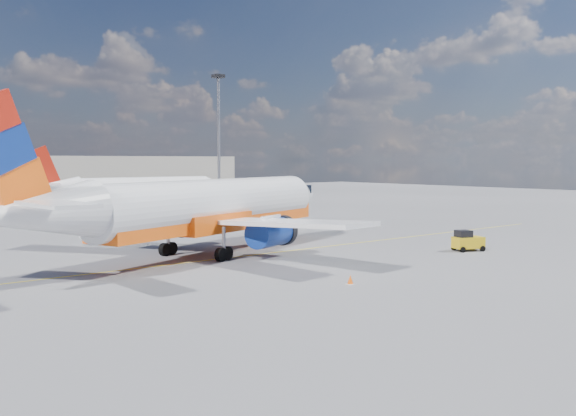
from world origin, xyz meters
TOP-DOWN VIEW (x-y plane):
  - ground at (0.00, 0.00)m, footprint 240.00×240.00m
  - taxi_line at (0.00, 3.00)m, footprint 70.00×0.15m
  - terminal_main at (5.00, 75.00)m, footprint 70.00×14.00m
  - main_jet at (-6.32, 4.90)m, footprint 36.48×27.63m
  - second_jet at (10.25, 48.98)m, footprint 30.45×24.12m
  - gse_tug at (11.56, -6.12)m, footprint 2.67×2.19m
  - traffic_cone at (-5.57, -10.06)m, footprint 0.40×0.40m
  - floodlight_mast at (16.46, 37.57)m, footprint 1.38×1.38m

SIDE VIEW (x-z plane):
  - ground at x=0.00m, z-range 0.00..0.00m
  - taxi_line at x=0.00m, z-range 0.00..0.01m
  - traffic_cone at x=-5.57m, z-range -0.01..0.55m
  - gse_tug at x=11.56m, z-range -0.04..1.64m
  - second_jet at x=10.25m, z-range -1.54..7.70m
  - main_jet at x=-6.32m, z-range -1.85..9.27m
  - terminal_main at x=5.00m, z-range 0.00..8.00m
  - floodlight_mast at x=16.46m, z-range 1.88..20.77m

